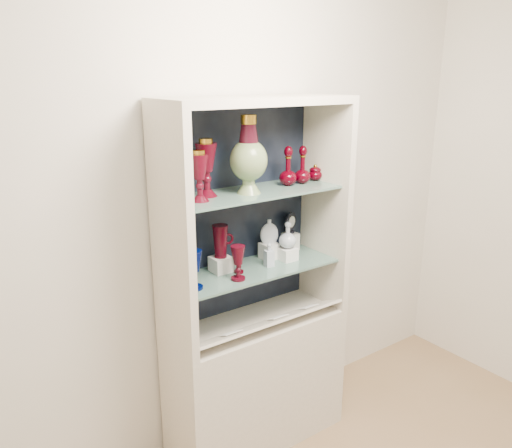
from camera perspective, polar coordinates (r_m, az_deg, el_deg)
wall_back at (r=2.73m, az=-2.68°, el=3.09°), size 3.50×0.02×2.80m
cabinet_base at (r=2.97m, az=0.00°, el=-17.35°), size 1.00×0.40×0.75m
cabinet_back_panel at (r=2.72m, az=-2.32°, el=1.43°), size 0.98×0.02×1.15m
cabinet_side_left at (r=2.34m, az=-9.65°, el=-1.35°), size 0.04×0.40×1.15m
cabinet_side_right at (r=2.86m, az=7.86°, el=2.06°), size 0.04×0.40×1.15m
cabinet_top_cap at (r=2.47m, az=0.00°, el=13.92°), size 1.00×0.40×0.04m
shelf_lower at (r=2.67m, az=-0.25°, el=-5.17°), size 0.92×0.34×0.01m
shelf_upper at (r=2.55m, az=-0.26°, el=3.64°), size 0.92×0.34×0.01m
label_ledge at (r=2.69m, az=1.38°, el=-11.24°), size 0.92×0.17×0.09m
label_card_0 at (r=2.72m, az=2.51°, el=-10.58°), size 0.10×0.06×0.03m
label_card_1 at (r=2.84m, az=6.00°, el=-9.38°), size 0.10×0.06×0.03m
label_card_2 at (r=2.57m, az=-2.86°, el=-12.32°), size 0.10×0.06×0.03m
pedestal_lamp_left at (r=2.42m, az=-5.68°, el=6.42°), size 0.14×0.14×0.28m
pedestal_lamp_right at (r=2.33m, az=-6.48°, el=5.47°), size 0.12×0.12×0.24m
enamel_urn at (r=2.47m, az=-0.85°, el=7.92°), size 0.22×0.22×0.39m
ruby_decanter_a at (r=2.73m, az=5.36°, el=7.02°), size 0.10×0.10×0.23m
ruby_decanter_b at (r=2.67m, az=3.69°, el=6.77°), size 0.12×0.12×0.22m
lidded_bowl at (r=2.83m, az=6.77°, el=5.90°), size 0.10×0.10×0.09m
cobalt_goblet at (r=2.40m, az=-7.10°, el=-5.22°), size 0.10×0.10×0.19m
ruby_goblet_tall at (r=2.49m, az=-2.07°, el=-4.47°), size 0.08×0.08×0.18m
ruby_goblet_small at (r=2.59m, az=-1.97°, el=-4.52°), size 0.07×0.07×0.10m
riser_ruby_pitcher at (r=2.62m, az=-4.04°, el=-4.60°), size 0.10×0.10×0.08m
ruby_pitcher at (r=2.58m, az=-4.09°, el=-1.98°), size 0.15×0.12×0.17m
clear_square_bottle at (r=2.68m, az=1.50°, el=-3.52°), size 0.05×0.05×0.13m
riser_flat_flask at (r=2.80m, az=1.50°, el=-3.08°), size 0.09×0.09×0.09m
flat_flask at (r=2.76m, az=1.52°, el=-0.80°), size 0.11×0.08×0.14m
riser_clear_round_decanter at (r=2.78m, az=3.60°, el=-3.43°), size 0.09×0.09×0.07m
clear_round_decanter at (r=2.75m, az=3.64°, el=-1.33°), size 0.10×0.10×0.14m
riser_cameo_medallion at (r=2.94m, az=3.94°, el=-1.98°), size 0.08×0.08×0.10m
cameo_medallion at (r=2.91m, az=3.98°, el=0.17°), size 0.12×0.07×0.13m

